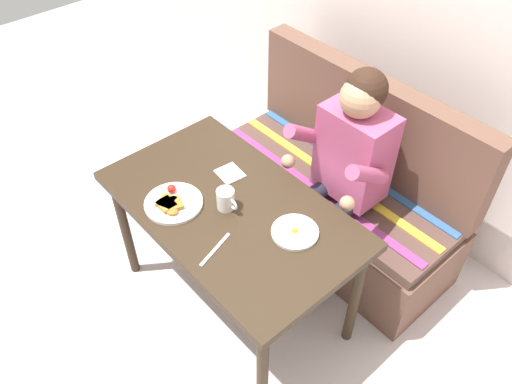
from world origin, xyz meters
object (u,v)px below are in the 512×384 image
at_px(couch, 337,192).
at_px(napkin, 230,173).
at_px(table, 231,219).
at_px(person, 344,162).
at_px(coffee_mug, 226,199).
at_px(plate_eggs, 295,232).
at_px(plate_breakfast, 172,203).
at_px(knife, 215,249).

distance_m(couch, napkin, 0.77).
xyz_separation_m(table, couch, (0.00, 0.76, -0.32)).
bearing_deg(table, person, 76.64).
bearing_deg(couch, coffee_mug, -90.47).
bearing_deg(plate_eggs, person, 108.41).
xyz_separation_m(coffee_mug, napkin, (-0.16, 0.15, -0.05)).
height_order(plate_breakfast, coffee_mug, coffee_mug).
bearing_deg(napkin, knife, -46.68).
xyz_separation_m(napkin, knife, (0.32, -0.34, -0.00)).
height_order(person, coffee_mug, person).
xyz_separation_m(couch, person, (0.14, -0.17, 0.41)).
relative_size(person, plate_eggs, 6.03).
bearing_deg(plate_eggs, table, -161.54).
bearing_deg(napkin, person, 56.23).
height_order(plate_breakfast, knife, plate_breakfast).
xyz_separation_m(table, knife, (0.15, -0.21, 0.08)).
height_order(couch, person, person).
height_order(table, plate_breakfast, plate_breakfast).
xyz_separation_m(coffee_mug, knife, (0.16, -0.19, -0.05)).
xyz_separation_m(table, plate_breakfast, (-0.17, -0.19, 0.10)).
height_order(person, plate_breakfast, person).
distance_m(table, coffee_mug, 0.13).
xyz_separation_m(table, coffee_mug, (-0.01, -0.02, 0.13)).
relative_size(person, knife, 6.06).
bearing_deg(table, coffee_mug, -109.18).
bearing_deg(coffee_mug, person, 76.46).
bearing_deg(coffee_mug, plate_eggs, 21.15).
height_order(napkin, knife, napkin).
xyz_separation_m(couch, coffee_mug, (-0.01, -0.78, 0.45)).
distance_m(plate_eggs, knife, 0.34).
relative_size(table, knife, 6.00).
bearing_deg(person, plate_breakfast, -111.92).
relative_size(couch, knife, 7.20).
distance_m(plate_breakfast, plate_eggs, 0.56).
bearing_deg(knife, plate_breakfast, 160.68).
bearing_deg(table, couch, 90.00).
bearing_deg(plate_breakfast, table, 47.48).
height_order(person, napkin, person).
relative_size(person, coffee_mug, 10.27).
distance_m(plate_breakfast, napkin, 0.32).
xyz_separation_m(plate_breakfast, plate_eggs, (0.48, 0.29, -0.00)).
relative_size(table, plate_breakfast, 4.62).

